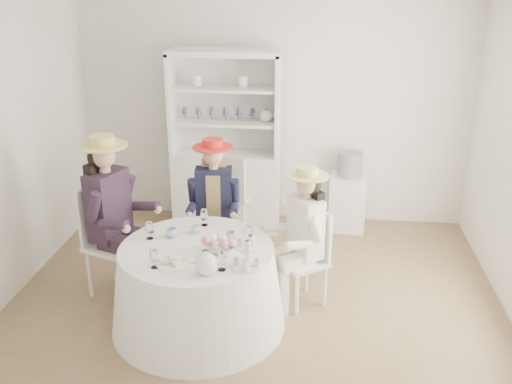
# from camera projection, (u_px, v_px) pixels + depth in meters

# --- Properties ---
(ground) EXTENTS (4.50, 4.50, 0.00)m
(ground) POSITION_uv_depth(u_px,v_px,m) (255.00, 302.00, 5.24)
(ground) COLOR brown
(ground) RESTS_ON ground
(wall_back) EXTENTS (4.50, 0.00, 4.50)m
(wall_back) POSITION_uv_depth(u_px,v_px,m) (274.00, 109.00, 6.60)
(wall_back) COLOR silver
(wall_back) RESTS_ON ground
(wall_front) EXTENTS (4.50, 0.00, 4.50)m
(wall_front) POSITION_uv_depth(u_px,v_px,m) (212.00, 287.00, 2.90)
(wall_front) COLOR silver
(wall_front) RESTS_ON ground
(tea_table) EXTENTS (1.47, 1.47, 0.73)m
(tea_table) POSITION_uv_depth(u_px,v_px,m) (198.00, 287.00, 4.80)
(tea_table) COLOR white
(tea_table) RESTS_ON ground
(hutch) EXTENTS (1.36, 0.82, 2.06)m
(hutch) POSITION_uv_depth(u_px,v_px,m) (227.00, 167.00, 6.57)
(hutch) COLOR silver
(hutch) RESTS_ON ground
(side_table) EXTENTS (0.44, 0.44, 0.64)m
(side_table) POSITION_uv_depth(u_px,v_px,m) (347.00, 202.00, 6.65)
(side_table) COLOR silver
(side_table) RESTS_ON ground
(hatbox) EXTENTS (0.36, 0.36, 0.28)m
(hatbox) POSITION_uv_depth(u_px,v_px,m) (350.00, 164.00, 6.48)
(hatbox) COLOR black
(hatbox) RESTS_ON side_table
(guest_left) EXTENTS (0.63, 0.58, 1.53)m
(guest_left) POSITION_uv_depth(u_px,v_px,m) (111.00, 208.00, 5.10)
(guest_left) COLOR silver
(guest_left) RESTS_ON ground
(guest_mid) EXTENTS (0.50, 0.52, 1.37)m
(guest_mid) POSITION_uv_depth(u_px,v_px,m) (214.00, 199.00, 5.54)
(guest_mid) COLOR silver
(guest_mid) RESTS_ON ground
(guest_right) EXTENTS (0.56, 0.53, 1.31)m
(guest_right) POSITION_uv_depth(u_px,v_px,m) (303.00, 229.00, 4.97)
(guest_right) COLOR silver
(guest_right) RESTS_ON ground
(spare_chair) EXTENTS (0.51, 0.51, 0.94)m
(spare_chair) POSITION_uv_depth(u_px,v_px,m) (236.00, 191.00, 6.48)
(spare_chair) COLOR silver
(spare_chair) RESTS_ON ground
(teacup_a) EXTENTS (0.12, 0.12, 0.07)m
(teacup_a) POSITION_uv_depth(u_px,v_px,m) (172.00, 233.00, 4.82)
(teacup_a) COLOR white
(teacup_a) RESTS_ON tea_table
(teacup_b) EXTENTS (0.08, 0.08, 0.06)m
(teacup_b) POSITION_uv_depth(u_px,v_px,m) (195.00, 230.00, 4.90)
(teacup_b) COLOR white
(teacup_b) RESTS_ON tea_table
(teacup_c) EXTENTS (0.09, 0.09, 0.06)m
(teacup_c) POSITION_uv_depth(u_px,v_px,m) (231.00, 236.00, 4.78)
(teacup_c) COLOR white
(teacup_c) RESTS_ON tea_table
(flower_bowl) EXTENTS (0.26, 0.26, 0.06)m
(flower_bowl) POSITION_uv_depth(u_px,v_px,m) (221.00, 249.00, 4.57)
(flower_bowl) COLOR white
(flower_bowl) RESTS_ON tea_table
(flower_arrangement) EXTENTS (0.20, 0.20, 0.08)m
(flower_arrangement) POSITION_uv_depth(u_px,v_px,m) (219.00, 242.00, 4.53)
(flower_arrangement) COLOR pink
(flower_arrangement) RESTS_ON tea_table
(table_teapot) EXTENTS (0.24, 0.17, 0.18)m
(table_teapot) POSITION_uv_depth(u_px,v_px,m) (207.00, 264.00, 4.24)
(table_teapot) COLOR white
(table_teapot) RESTS_ON tea_table
(sandwich_plate) EXTENTS (0.27, 0.27, 0.06)m
(sandwich_plate) POSITION_uv_depth(u_px,v_px,m) (174.00, 262.00, 4.39)
(sandwich_plate) COLOR white
(sandwich_plate) RESTS_ON tea_table
(cupcake_stand) EXTENTS (0.24, 0.24, 0.23)m
(cupcake_stand) POSITION_uv_depth(u_px,v_px,m) (247.00, 257.00, 4.33)
(cupcake_stand) COLOR white
(cupcake_stand) RESTS_ON tea_table
(stemware_set) EXTENTS (0.91, 0.88, 0.15)m
(stemware_set) POSITION_uv_depth(u_px,v_px,m) (196.00, 239.00, 4.63)
(stemware_set) COLOR white
(stemware_set) RESTS_ON tea_table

